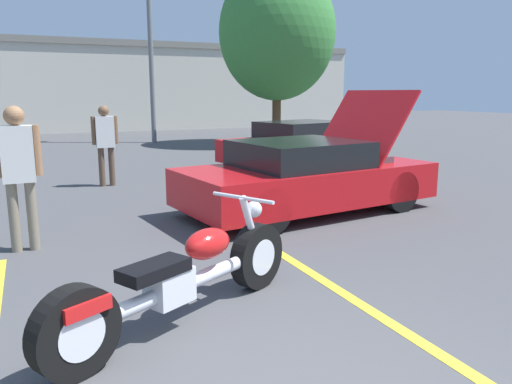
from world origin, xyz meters
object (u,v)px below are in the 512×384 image
light_pole (151,12)px  spectator_by_show_car (19,166)px  motorcycle (182,279)px  show_car_hood_open (308,176)px  tree_background (277,33)px  parked_car_right_row (305,144)px  spectator_near_motorcycle (105,139)px

light_pole → spectator_by_show_car: 14.03m
motorcycle → spectator_by_show_car: 3.02m
spectator_by_show_car → light_pole: bearing=70.2°
motorcycle → show_car_hood_open: (2.96, 3.06, 0.19)m
spectator_by_show_car → tree_background: bearing=50.1°
show_car_hood_open → parked_car_right_row: bearing=52.9°
tree_background → spectator_by_show_car: tree_background is taller
spectator_near_motorcycle → tree_background: bearing=41.6°
tree_background → parked_car_right_row: size_ratio=1.29×
spectator_near_motorcycle → spectator_by_show_car: spectator_by_show_car is taller
parked_car_right_row → spectator_by_show_car: spectator_by_show_car is taller
show_car_hood_open → spectator_near_motorcycle: show_car_hood_open is taller
light_pole → show_car_hood_open: (-0.43, -12.34, -4.23)m
light_pole → motorcycle: (-3.40, -15.40, -4.41)m
light_pole → motorcycle: size_ratio=3.68×
show_car_hood_open → parked_car_right_row: size_ratio=0.86×
tree_background → spectator_near_motorcycle: (-7.01, -6.21, -3.03)m
show_car_hood_open → parked_car_right_row: show_car_hood_open is taller
parked_car_right_row → spectator_by_show_car: size_ratio=2.85×
tree_background → motorcycle: tree_background is taller
light_pole → motorcycle: 16.38m
light_pole → tree_background: bearing=-32.1°
motorcycle → spectator_by_show_car: (-1.19, 2.69, 0.65)m
show_car_hood_open → spectator_near_motorcycle: 4.51m
tree_background → show_car_hood_open: 11.33m
tree_background → motorcycle: bearing=-119.6°
parked_car_right_row → show_car_hood_open: bearing=-133.8°
parked_car_right_row → spectator_near_motorcycle: 5.37m
spectator_by_show_car → parked_car_right_row: bearing=36.5°
spectator_near_motorcycle → parked_car_right_row: bearing=10.9°
light_pole → spectator_near_motorcycle: light_pole is taller
motorcycle → spectator_near_motorcycle: 6.75m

